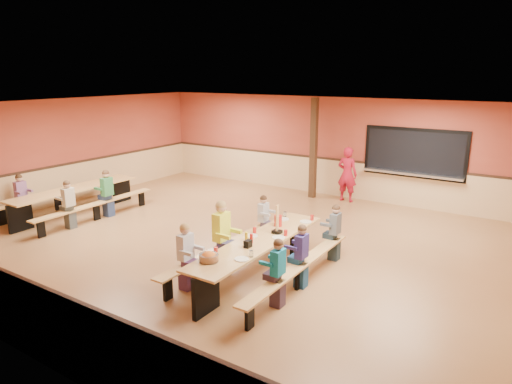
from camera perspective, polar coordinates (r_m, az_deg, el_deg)
The scene contains 23 objects.
ground at distance 10.39m, azimuth -2.83°, elevation -6.20°, with size 12.00×12.00×0.00m, color brown.
room_envelope at distance 10.16m, azimuth -2.88°, elevation -2.56°, with size 12.04×10.04×3.02m.
kitchen_pass_through at distance 13.36m, azimuth 19.16°, elevation 4.37°, with size 2.78×0.28×1.38m.
structural_post at distance 13.77m, azimuth 7.20°, elevation 5.40°, with size 0.18×0.18×3.00m, color #321F10.
cafeteria_table_main at distance 8.44m, azimuth 0.39°, elevation -7.41°, with size 1.91×3.70×0.74m.
cafeteria_table_second at distance 13.05m, azimuth -21.65°, elevation -0.43°, with size 1.91×3.70×0.74m.
seated_child_white_left at distance 8.09m, azimuth -8.76°, elevation -8.05°, with size 0.36×0.30×1.20m, color silver, non-canonical shape.
seated_adult_yellow at distance 8.79m, azimuth -4.34°, elevation -5.49°, with size 0.44×0.36×1.35m, color #F3FF34, non-canonical shape.
seated_child_grey_left at distance 10.00m, azimuth 0.92°, elevation -3.61°, with size 0.32×0.27×1.12m, color #BABABA, non-canonical shape.
seated_child_teal_right at distance 7.46m, azimuth 2.75°, elevation -10.14°, with size 0.34×0.28×1.15m, color #117194, non-canonical shape.
seated_child_navy_right at distance 8.12m, azimuth 5.70°, elevation -8.05°, with size 0.34×0.28×1.15m, color navy, non-canonical shape.
seated_child_char_right at distance 9.35m, azimuth 9.84°, elevation -5.06°, with size 0.34×0.28×1.15m, color #4B5054, non-canonical shape.
seated_child_purple_sec at distance 13.21m, azimuth -27.27°, elevation -0.59°, with size 0.35×0.29×1.18m, color #895985, non-canonical shape.
seated_child_green_sec at distance 12.61m, azimuth -18.08°, elevation -0.20°, with size 0.38×0.31×1.23m, color #327943, non-canonical shape.
seated_child_tan_sec at distance 11.96m, azimuth -22.34°, elevation -1.50°, with size 0.36×0.29×1.18m, color #AEA38B, non-canonical shape.
standing_woman at distance 13.63m, azimuth 11.33°, elevation 2.19°, with size 0.59×0.39×1.63m, color #A81328.
punch_pitcher at distance 9.09m, azimuth 2.78°, elevation -3.61°, with size 0.16×0.16×0.22m, color red.
chip_bowl at distance 7.49m, azimuth -5.93°, elevation -8.08°, with size 0.32×0.32×0.15m, color orange, non-canonical shape.
napkin_dispenser at distance 8.02m, azimuth -1.01°, elevation -6.49°, with size 0.10×0.14×0.13m, color black.
condiment_mustard at distance 8.30m, azimuth -1.21°, elevation -5.60°, with size 0.06×0.06×0.17m, color yellow.
condiment_ketchup at distance 8.21m, azimuth -0.58°, elevation -5.82°, with size 0.06×0.06×0.17m, color #B2140F.
table_paddle at distance 8.68m, azimuth 2.66°, elevation -4.32°, with size 0.16×0.16×0.56m.
place_settings at distance 8.34m, azimuth 0.39°, elevation -5.70°, with size 0.65×3.30×0.11m, color beige, non-canonical shape.
Camera 1 is at (5.70, -7.85, 3.71)m, focal length 32.00 mm.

